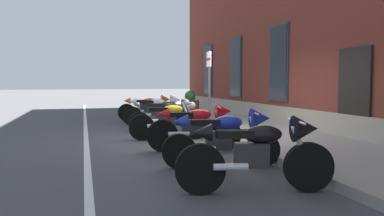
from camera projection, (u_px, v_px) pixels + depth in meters
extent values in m
plane|color=#424244|center=(212.00, 138.00, 10.13)|extent=(140.00, 140.00, 0.00)
cube|color=gray|center=(263.00, 133.00, 10.53)|extent=(31.82, 2.95, 0.15)
cube|color=silver|center=(86.00, 143.00, 9.26)|extent=(31.82, 0.12, 0.01)
cube|color=gray|center=(309.00, 122.00, 10.90)|extent=(25.82, 0.10, 0.70)
cube|color=#2D2D33|center=(208.00, 70.00, 19.64)|extent=(1.22, 0.06, 2.52)
cube|color=black|center=(208.00, 70.00, 19.63)|extent=(1.10, 0.03, 2.40)
cube|color=#2D2D33|center=(236.00, 67.00, 16.10)|extent=(1.22, 0.06, 2.52)
cube|color=black|center=(235.00, 67.00, 16.09)|extent=(1.10, 0.03, 2.40)
cube|color=#2D2D33|center=(279.00, 63.00, 12.55)|extent=(1.22, 0.06, 2.52)
cube|color=black|center=(278.00, 63.00, 12.55)|extent=(1.10, 0.03, 2.40)
cube|color=black|center=(354.00, 96.00, 9.07)|extent=(1.10, 0.08, 2.30)
cylinder|color=black|center=(167.00, 112.00, 14.89)|extent=(0.15, 0.67, 0.66)
cylinder|color=black|center=(127.00, 112.00, 14.54)|extent=(0.15, 0.67, 0.66)
cylinder|color=silver|center=(164.00, 106.00, 14.85)|extent=(0.08, 0.30, 0.60)
cube|color=#28282B|center=(146.00, 107.00, 14.69)|extent=(0.24, 0.45, 0.32)
ellipsoid|color=orange|center=(150.00, 101.00, 14.71)|extent=(0.28, 0.53, 0.24)
cube|color=black|center=(140.00, 101.00, 14.62)|extent=(0.24, 0.49, 0.10)
cylinder|color=silver|center=(162.00, 97.00, 14.81)|extent=(0.62, 0.06, 0.04)
cylinder|color=silver|center=(138.00, 111.00, 14.52)|extent=(0.11, 0.45, 0.09)
cone|color=orange|center=(165.00, 99.00, 14.85)|extent=(0.37, 0.36, 0.36)
cone|color=orange|center=(127.00, 101.00, 14.52)|extent=(0.25, 0.27, 0.24)
cylinder|color=black|center=(177.00, 116.00, 13.23)|extent=(0.21, 0.67, 0.66)
cylinder|color=black|center=(132.00, 116.00, 13.02)|extent=(0.21, 0.67, 0.66)
cylinder|color=silver|center=(174.00, 108.00, 13.20)|extent=(0.11, 0.32, 0.64)
cube|color=#28282B|center=(153.00, 111.00, 13.10)|extent=(0.28, 0.47, 0.32)
ellipsoid|color=silver|center=(158.00, 102.00, 13.11)|extent=(0.33, 0.55, 0.24)
cube|color=black|center=(146.00, 102.00, 13.05)|extent=(0.28, 0.51, 0.10)
cylinder|color=silver|center=(171.00, 97.00, 13.16)|extent=(0.62, 0.12, 0.04)
cylinder|color=silver|center=(144.00, 115.00, 12.95)|extent=(0.15, 0.46, 0.09)
cone|color=silver|center=(175.00, 100.00, 13.19)|extent=(0.40, 0.39, 0.36)
cone|color=silver|center=(133.00, 101.00, 12.99)|extent=(0.27, 0.29, 0.24)
cylinder|color=black|center=(190.00, 121.00, 11.53)|extent=(0.16, 0.62, 0.62)
cylinder|color=black|center=(139.00, 122.00, 11.21)|extent=(0.16, 0.62, 0.62)
cylinder|color=silver|center=(187.00, 112.00, 11.49)|extent=(0.09, 0.32, 0.66)
cube|color=#28282B|center=(163.00, 116.00, 11.35)|extent=(0.25, 0.45, 0.32)
ellipsoid|color=black|center=(168.00, 105.00, 11.36)|extent=(0.29, 0.53, 0.24)
cube|color=black|center=(155.00, 105.00, 11.27)|extent=(0.25, 0.49, 0.10)
cylinder|color=silver|center=(184.00, 100.00, 11.45)|extent=(0.62, 0.07, 0.04)
cylinder|color=silver|center=(154.00, 121.00, 11.17)|extent=(0.12, 0.45, 0.09)
sphere|color=silver|center=(187.00, 102.00, 11.47)|extent=(0.18, 0.18, 0.18)
cylinder|color=black|center=(196.00, 126.00, 10.00)|extent=(0.18, 0.67, 0.66)
cylinder|color=black|center=(142.00, 127.00, 9.75)|extent=(0.18, 0.67, 0.66)
cylinder|color=silver|center=(192.00, 117.00, 9.97)|extent=(0.10, 0.31, 0.63)
cube|color=#28282B|center=(167.00, 120.00, 9.86)|extent=(0.26, 0.46, 0.32)
ellipsoid|color=gold|center=(173.00, 110.00, 9.87)|extent=(0.31, 0.54, 0.24)
cube|color=black|center=(158.00, 109.00, 9.80)|extent=(0.26, 0.50, 0.10)
cylinder|color=silver|center=(189.00, 103.00, 9.93)|extent=(0.62, 0.09, 0.04)
cylinder|color=silver|center=(156.00, 126.00, 9.69)|extent=(0.13, 0.46, 0.09)
sphere|color=silver|center=(192.00, 105.00, 9.95)|extent=(0.18, 0.18, 0.18)
cylinder|color=black|center=(226.00, 135.00, 8.37)|extent=(0.22, 0.69, 0.68)
cylinder|color=black|center=(163.00, 136.00, 8.19)|extent=(0.22, 0.69, 0.68)
cylinder|color=silver|center=(221.00, 123.00, 8.34)|extent=(0.11, 0.31, 0.62)
cube|color=#28282B|center=(192.00, 127.00, 8.26)|extent=(0.28, 0.47, 0.32)
ellipsoid|color=red|center=(199.00, 115.00, 8.26)|extent=(0.33, 0.55, 0.24)
cube|color=black|center=(182.00, 115.00, 8.22)|extent=(0.29, 0.51, 0.10)
cylinder|color=silver|center=(218.00, 107.00, 8.30)|extent=(0.62, 0.13, 0.04)
cylinder|color=silver|center=(179.00, 134.00, 8.11)|extent=(0.16, 0.46, 0.09)
cone|color=red|center=(224.00, 111.00, 8.33)|extent=(0.41, 0.39, 0.36)
cone|color=red|center=(163.00, 114.00, 8.17)|extent=(0.28, 0.29, 0.24)
cylinder|color=black|center=(263.00, 150.00, 6.73)|extent=(0.22, 0.61, 0.60)
cylinder|color=black|center=(179.00, 151.00, 6.57)|extent=(0.22, 0.61, 0.60)
cylinder|color=silver|center=(257.00, 135.00, 6.70)|extent=(0.12, 0.33, 0.66)
cube|color=#28282B|center=(219.00, 140.00, 6.63)|extent=(0.29, 0.47, 0.32)
ellipsoid|color=#192D9E|center=(227.00, 123.00, 6.63)|extent=(0.34, 0.56, 0.24)
cube|color=black|center=(206.00, 122.00, 6.59)|extent=(0.30, 0.51, 0.10)
cylinder|color=silver|center=(253.00, 113.00, 6.67)|extent=(0.62, 0.14, 0.04)
cylinder|color=silver|center=(202.00, 149.00, 6.49)|extent=(0.16, 0.46, 0.09)
cone|color=#192D9E|center=(260.00, 118.00, 6.69)|extent=(0.41, 0.40, 0.36)
cone|color=#192D9E|center=(180.00, 122.00, 6.54)|extent=(0.28, 0.30, 0.24)
cylinder|color=black|center=(309.00, 167.00, 5.18)|extent=(0.25, 0.69, 0.68)
cylinder|color=black|center=(200.00, 169.00, 5.06)|extent=(0.25, 0.69, 0.68)
cylinder|color=silver|center=(302.00, 149.00, 5.15)|extent=(0.13, 0.32, 0.63)
cube|color=#28282B|center=(251.00, 155.00, 5.10)|extent=(0.30, 0.47, 0.32)
ellipsoid|color=black|center=(263.00, 134.00, 5.10)|extent=(0.36, 0.56, 0.24)
cube|color=black|center=(234.00, 134.00, 5.07)|extent=(0.31, 0.51, 0.10)
cylinder|color=silver|center=(296.00, 121.00, 5.12)|extent=(0.62, 0.16, 0.04)
cylinder|color=silver|center=(231.00, 167.00, 4.97)|extent=(0.18, 0.46, 0.09)
cone|color=black|center=(306.00, 129.00, 5.14)|extent=(0.42, 0.40, 0.36)
cone|color=black|center=(202.00, 133.00, 5.03)|extent=(0.29, 0.30, 0.24)
cylinder|color=#4C4C51|center=(209.00, 89.00, 11.41)|extent=(0.06, 0.06, 2.25)
cube|color=white|center=(209.00, 59.00, 11.34)|extent=(0.36, 0.03, 0.44)
cube|color=red|center=(208.00, 59.00, 11.34)|extent=(0.36, 0.01, 0.08)
cylinder|color=brown|center=(190.00, 109.00, 14.09)|extent=(0.66, 0.66, 0.67)
cylinder|color=black|center=(190.00, 109.00, 14.09)|extent=(0.69, 0.69, 0.04)
sphere|color=#28602D|center=(190.00, 96.00, 14.05)|extent=(0.40, 0.40, 0.40)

